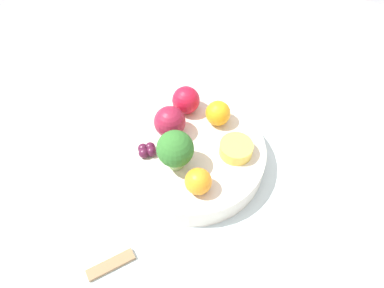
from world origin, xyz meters
TOP-DOWN VIEW (x-y plane):
  - ground_plane at (0.00, 0.00)m, footprint 6.00×6.00m
  - table_surface at (0.00, 0.00)m, footprint 1.20×1.20m
  - bowl at (0.00, 0.00)m, footprint 0.23×0.23m
  - broccoli at (0.04, -0.01)m, footprint 0.05×0.05m
  - apple_red at (-0.01, -0.04)m, footprint 0.05×0.05m
  - apple_green at (-0.07, -0.04)m, footprint 0.05×0.05m
  - orange_front at (0.06, 0.04)m, footprint 0.04×0.04m
  - orange_back at (-0.07, 0.02)m, footprint 0.04×0.04m
  - grape_cluster at (0.04, -0.06)m, footprint 0.03×0.03m
  - small_cup at (-0.02, 0.06)m, footprint 0.05×0.05m
  - spoon at (0.20, -0.03)m, footprint 0.06×0.05m

SIDE VIEW (x-z plane):
  - ground_plane at x=0.00m, z-range 0.00..0.00m
  - table_surface at x=0.00m, z-range 0.00..0.02m
  - spoon at x=0.20m, z-range 0.02..0.03m
  - bowl at x=0.00m, z-range 0.02..0.06m
  - grape_cluster at x=0.04m, z-range 0.06..0.07m
  - small_cup at x=-0.02m, z-range 0.06..0.08m
  - orange_front at x=0.06m, z-range 0.06..0.10m
  - orange_back at x=-0.07m, z-range 0.06..0.10m
  - apple_green at x=-0.07m, z-range 0.06..0.10m
  - apple_red at x=-0.01m, z-range 0.06..0.11m
  - broccoli at x=0.04m, z-range 0.06..0.13m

